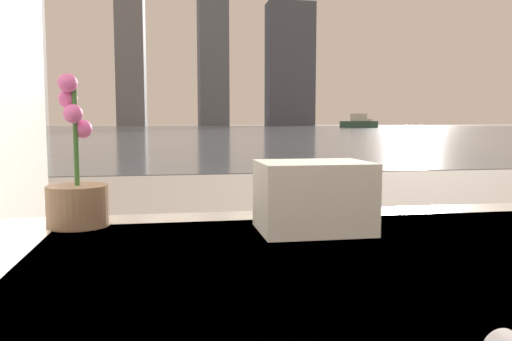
# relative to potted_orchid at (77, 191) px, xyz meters

# --- Properties ---
(potted_orchid) EXTENTS (0.15, 0.15, 0.36)m
(potted_orchid) POSITION_rel_potted_orchid_xyz_m (0.00, 0.00, 0.00)
(potted_orchid) COLOR #8C6B4C
(potted_orchid) RESTS_ON bathtub
(towel_stack) EXTENTS (0.25, 0.19, 0.16)m
(towel_stack) POSITION_rel_potted_orchid_xyz_m (0.54, -0.15, -0.01)
(towel_stack) COLOR silver
(towel_stack) RESTS_ON bathtub
(harbor_water) EXTENTS (180.00, 110.00, 0.01)m
(harbor_water) POSITION_rel_potted_orchid_xyz_m (0.65, 61.02, -0.59)
(harbor_water) COLOR slate
(harbor_water) RESTS_ON ground_plane
(harbor_boat_0) EXTENTS (2.98, 3.76, 1.37)m
(harbor_boat_0) POSITION_rel_potted_orchid_xyz_m (33.71, 79.49, -0.10)
(harbor_boat_0) COLOR #2D2D33
(harbor_boat_0) RESTS_ON harbor_water
(harbor_boat_1) EXTENTS (4.63, 5.58, 2.05)m
(harbor_boat_1) POSITION_rel_potted_orchid_xyz_m (27.65, 68.86, 0.14)
(harbor_boat_1) COLOR #335647
(harbor_boat_1) RESTS_ON harbor_water
(skyline_tower_1) EXTENTS (11.76, 9.59, 32.63)m
(skyline_tower_1) POSITION_rel_potted_orchid_xyz_m (-33.39, 117.02, 15.72)
(skyline_tower_1) COLOR gray
(skyline_tower_1) RESTS_ON ground_plane
(skyline_tower_2) EXTENTS (6.08, 12.33, 31.28)m
(skyline_tower_2) POSITION_rel_potted_orchid_xyz_m (-8.18, 117.02, 15.05)
(skyline_tower_2) COLOR slate
(skyline_tower_2) RESTS_ON ground_plane
(skyline_tower_4) EXTENTS (11.18, 6.16, 29.02)m
(skyline_tower_4) POSITION_rel_potted_orchid_xyz_m (28.85, 117.02, 13.91)
(skyline_tower_4) COLOR #4C515B
(skyline_tower_4) RESTS_ON ground_plane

